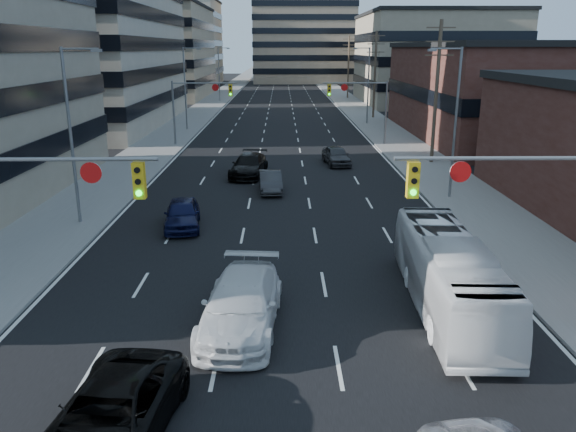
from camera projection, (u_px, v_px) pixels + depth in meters
The scene contains 28 objects.
road_surface at pixel (281, 86), 135.08m from camera, with size 18.00×300.00×0.02m, color black.
sidewalk_left at pixel (233, 86), 134.94m from camera, with size 5.00×300.00×0.15m, color slate.
sidewalk_right at pixel (329, 86), 135.19m from camera, with size 5.00×300.00×0.15m, color slate.
office_left_mid at pixel (43, 1), 63.74m from camera, with size 26.00×34.00×28.00m, color #ADA089.
office_left_far at pixel (151, 53), 103.80m from camera, with size 20.00×30.00×16.00m, color gray.
storefront_right_mid at pixel (514, 93), 57.44m from camera, with size 20.00×30.00×9.00m, color #472119.
office_right_far at pixel (431, 60), 93.12m from camera, with size 22.00×28.00×14.00m, color gray.
bg_block_left at pixel (170, 43), 141.49m from camera, with size 24.00×24.00×20.00m, color #ADA089.
bg_block_right at pixel (415, 60), 133.70m from camera, with size 22.00×22.00×12.00m, color gray.
signal_near_left at pixel (30, 207), 16.94m from camera, with size 6.59×0.33×6.00m.
signal_near_right at pixel (521, 206), 17.09m from camera, with size 6.59×0.33×6.00m.
signal_far_left at pixel (198, 100), 52.37m from camera, with size 6.09×0.33×6.00m.
signal_far_right at pixel (362, 99), 52.53m from camera, with size 6.09×0.33×6.00m.
utility_pole_block at pixel (436, 90), 43.54m from camera, with size 2.20×0.28×11.00m.
utility_pole_midblock at pixel (375, 73), 72.27m from camera, with size 2.20×0.28×11.00m.
utility_pole_distant at pixel (348, 66), 101.00m from camera, with size 2.20×0.28×11.00m.
streetlight_left_near at pixel (73, 129), 28.19m from camera, with size 2.03×0.22×9.00m.
streetlight_left_mid at pixel (186, 85), 61.71m from camera, with size 2.03×0.22×9.00m.
streetlight_left_far at pixel (220, 72), 95.22m from camera, with size 2.03×0.22×9.00m.
streetlight_right_near at pixel (453, 116), 33.20m from camera, with size 2.03×0.22×9.00m.
streetlight_right_far at pixel (367, 82), 66.71m from camera, with size 2.03×0.22×9.00m.
black_pickup at pixel (111, 416), 13.02m from camera, with size 2.48×5.37×1.49m, color black.
white_van at pixel (241, 304), 18.48m from camera, with size 2.40×5.90×1.71m, color silver.
transit_bus at pixel (448, 274), 19.68m from camera, with size 2.24×9.58×2.67m, color silver.
sedan_blue at pixel (182, 214), 28.89m from camera, with size 1.76×4.37×1.49m, color black.
sedan_grey_center at pixel (271, 182), 36.17m from camera, with size 1.39×4.00×1.32m, color #2D2C2F.
sedan_black_far at pixel (249, 165), 40.54m from camera, with size 2.20×5.42×1.57m, color black.
sedan_grey_right at pixel (336, 155), 44.54m from camera, with size 1.76×4.37×1.49m, color #353538.
Camera 1 is at (0.17, -8.38, 8.96)m, focal length 35.00 mm.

